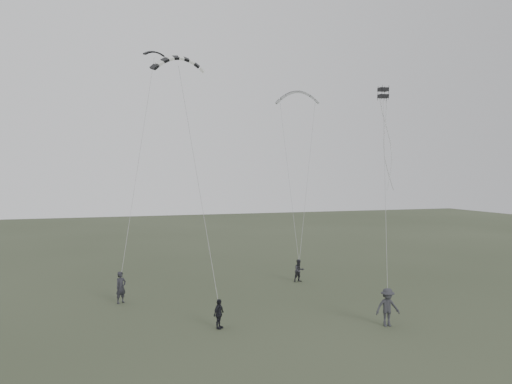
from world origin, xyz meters
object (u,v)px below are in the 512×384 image
object	(u,v)px
flyer_left	(121,287)
flyer_right	(299,271)
kite_striped	(178,58)
flyer_far	(388,307)
kite_box	(383,93)
flyer_center	(219,314)
kite_dark_small	(154,52)
kite_pale_large	(298,92)

from	to	relation	value
flyer_left	flyer_right	xyz separation A→B (m)	(12.69, 2.21, -0.14)
flyer_right	kite_striped	xyz separation A→B (m)	(-9.34, -3.69, 13.93)
flyer_far	kite_box	distance (m)	14.32
flyer_center	kite_dark_small	world-z (taller)	kite_dark_small
flyer_left	flyer_center	xyz separation A→B (m)	(4.47, -6.74, -0.21)
flyer_left	flyer_center	distance (m)	8.09
flyer_far	kite_dark_small	distance (m)	23.27
flyer_left	flyer_right	world-z (taller)	flyer_left
kite_dark_small	kite_striped	distance (m)	6.71
flyer_far	kite_striped	size ratio (longest dim) A/B	0.63
kite_striped	kite_box	xyz separation A→B (m)	(13.25, -1.06, -1.56)
flyer_center	kite_striped	distance (m)	15.00
flyer_center	kite_pale_large	xyz separation A→B (m)	(11.19, 16.41, 14.34)
kite_box	kite_striped	bearing A→B (deg)	-176.44
flyer_far	kite_dark_small	bearing A→B (deg)	134.97
flyer_right	kite_dark_small	bearing A→B (deg)	156.23
flyer_left	kite_box	bearing A→B (deg)	-42.99
kite_dark_small	kite_pale_large	size ratio (longest dim) A/B	0.38
kite_pale_large	kite_striped	bearing A→B (deg)	-119.34
flyer_far	kite_pale_large	size ratio (longest dim) A/B	0.51
flyer_right	flyer_far	world-z (taller)	flyer_far
kite_dark_small	kite_striped	size ratio (longest dim) A/B	0.47
kite_striped	kite_box	world-z (taller)	kite_striped
flyer_right	flyer_far	xyz separation A→B (m)	(0.18, -11.24, 0.16)
flyer_right	kite_striped	world-z (taller)	kite_striped
flyer_right	kite_pale_large	xyz separation A→B (m)	(2.98, 7.46, 14.27)
flyer_left	kite_box	xyz separation A→B (m)	(16.60, -2.53, 12.23)
flyer_center	flyer_left	bearing A→B (deg)	77.89
flyer_right	flyer_center	size ratio (longest dim) A/B	1.09
flyer_far	kite_box	bearing A→B (deg)	69.03
kite_pale_large	flyer_left	bearing A→B (deg)	-129.77
flyer_left	kite_pale_large	bearing A→B (deg)	-2.61
flyer_center	flyer_far	size ratio (longest dim) A/B	0.77
flyer_far	flyer_center	bearing A→B (deg)	173.62
kite_striped	flyer_left	bearing A→B (deg)	156.83
flyer_right	kite_pale_large	distance (m)	16.38
flyer_left	kite_box	world-z (taller)	kite_box
kite_box	kite_pale_large	bearing A→B (deg)	102.53
kite_dark_small	kite_box	xyz separation A→B (m)	(13.93, -7.50, -3.34)
kite_box	flyer_right	bearing A→B (deg)	137.65
flyer_center	kite_box	distance (m)	17.87
flyer_far	kite_pale_large	bearing A→B (deg)	90.41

